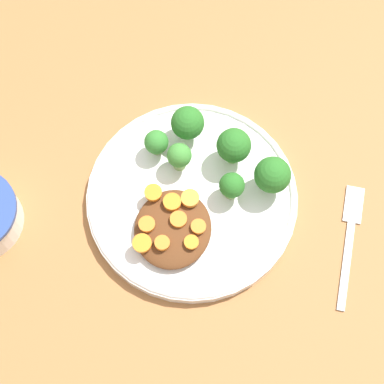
% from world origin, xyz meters
% --- Properties ---
extents(ground_plane, '(4.00, 4.00, 0.00)m').
position_xyz_m(ground_plane, '(0.00, 0.00, 0.00)').
color(ground_plane, '#9E6638').
extents(plate, '(0.28, 0.28, 0.02)m').
position_xyz_m(plate, '(0.00, 0.00, 0.01)').
color(plate, white).
rests_on(plate, ground_plane).
extents(stew_mound, '(0.11, 0.10, 0.02)m').
position_xyz_m(stew_mound, '(-0.05, 0.01, 0.03)').
color(stew_mound, '#5B3319').
rests_on(stew_mound, plate).
extents(broccoli_floret_0, '(0.03, 0.03, 0.05)m').
position_xyz_m(broccoli_floret_0, '(0.01, -0.05, 0.04)').
color(broccoli_floret_0, '#7FA85B').
rests_on(broccoli_floret_0, plate).
extents(broccoli_floret_1, '(0.04, 0.04, 0.06)m').
position_xyz_m(broccoli_floret_1, '(0.09, 0.02, 0.05)').
color(broccoli_floret_1, '#759E51').
rests_on(broccoli_floret_1, plate).
extents(broccoli_floret_2, '(0.05, 0.05, 0.06)m').
position_xyz_m(broccoli_floret_2, '(0.07, -0.04, 0.05)').
color(broccoli_floret_2, '#759E51').
rests_on(broccoli_floret_2, plate).
extents(broccoli_floret_3, '(0.03, 0.03, 0.05)m').
position_xyz_m(broccoli_floret_3, '(0.04, 0.02, 0.05)').
color(broccoli_floret_3, '#7FA85B').
rests_on(broccoli_floret_3, plate).
extents(broccoli_floret_4, '(0.03, 0.03, 0.04)m').
position_xyz_m(broccoli_floret_4, '(0.06, 0.06, 0.04)').
color(broccoli_floret_4, '#759E51').
rests_on(broccoli_floret_4, plate).
extents(broccoli_floret_5, '(0.05, 0.05, 0.06)m').
position_xyz_m(broccoli_floret_5, '(0.03, -0.10, 0.05)').
color(broccoli_floret_5, '#759E51').
rests_on(broccoli_floret_5, plate).
extents(carrot_slice_0, '(0.02, 0.02, 0.00)m').
position_xyz_m(carrot_slice_0, '(-0.08, 0.05, 0.04)').
color(carrot_slice_0, orange).
rests_on(carrot_slice_0, stew_mound).
extents(carrot_slice_1, '(0.02, 0.02, 0.01)m').
position_xyz_m(carrot_slice_1, '(-0.05, -0.02, 0.04)').
color(carrot_slice_1, orange).
rests_on(carrot_slice_1, stew_mound).
extents(carrot_slice_2, '(0.02, 0.02, 0.01)m').
position_xyz_m(carrot_slice_2, '(-0.06, 0.05, 0.04)').
color(carrot_slice_2, orange).
rests_on(carrot_slice_2, stew_mound).
extents(carrot_slice_3, '(0.02, 0.02, 0.01)m').
position_xyz_m(carrot_slice_3, '(-0.02, 0.02, 0.04)').
color(carrot_slice_3, orange).
rests_on(carrot_slice_3, stew_mound).
extents(carrot_slice_4, '(0.02, 0.02, 0.01)m').
position_xyz_m(carrot_slice_4, '(-0.08, 0.02, 0.04)').
color(carrot_slice_4, orange).
rests_on(carrot_slice_4, stew_mound).
extents(carrot_slice_5, '(0.02, 0.02, 0.00)m').
position_xyz_m(carrot_slice_5, '(-0.07, -0.01, 0.04)').
color(carrot_slice_5, orange).
rests_on(carrot_slice_5, stew_mound).
extents(carrot_slice_6, '(0.02, 0.02, 0.01)m').
position_xyz_m(carrot_slice_6, '(-0.01, 0.05, 0.04)').
color(carrot_slice_6, orange).
rests_on(carrot_slice_6, stew_mound).
extents(carrot_slice_7, '(0.02, 0.02, 0.01)m').
position_xyz_m(carrot_slice_7, '(-0.04, 0.01, 0.04)').
color(carrot_slice_7, orange).
rests_on(carrot_slice_7, stew_mound).
extents(carrot_slice_8, '(0.02, 0.02, 0.01)m').
position_xyz_m(carrot_slice_8, '(-0.01, -0.00, 0.04)').
color(carrot_slice_8, orange).
rests_on(carrot_slice_8, stew_mound).
extents(fork, '(0.17, 0.02, 0.01)m').
position_xyz_m(fork, '(-0.01, -0.21, 0.00)').
color(fork, '#B3B3B3').
rests_on(fork, ground_plane).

